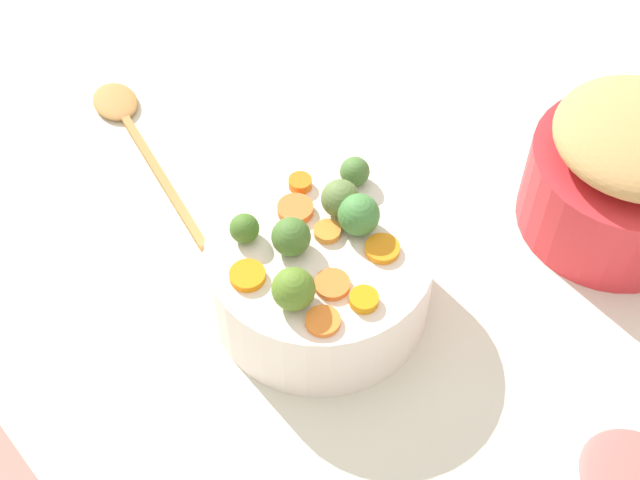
# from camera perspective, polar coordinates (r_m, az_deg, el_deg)

# --- Properties ---
(tabletop) EXTENTS (2.40, 2.40, 0.02)m
(tabletop) POSITION_cam_1_polar(r_m,az_deg,el_deg) (0.98, 2.21, -3.19)
(tabletop) COLOR silver
(tabletop) RESTS_ON ground
(serving_bowl_carrots) EXTENTS (0.23, 0.23, 0.10)m
(serving_bowl_carrots) POSITION_cam_1_polar(r_m,az_deg,el_deg) (0.92, 0.00, -2.26)
(serving_bowl_carrots) COLOR white
(serving_bowl_carrots) RESTS_ON tabletop
(metal_pot) EXTENTS (0.21, 0.21, 0.11)m
(metal_pot) POSITION_cam_1_polar(r_m,az_deg,el_deg) (1.04, 18.44, 3.12)
(metal_pot) COLOR red
(metal_pot) RESTS_ON tabletop
(stuffing_mound) EXTENTS (0.18, 0.18, 0.06)m
(stuffing_mound) POSITION_cam_1_polar(r_m,az_deg,el_deg) (0.98, 19.62, 6.19)
(stuffing_mound) COLOR tan
(stuffing_mound) RESTS_ON metal_pot
(carrot_slice_0) EXTENTS (0.04, 0.04, 0.01)m
(carrot_slice_0) POSITION_cam_1_polar(r_m,az_deg,el_deg) (0.85, 0.77, -2.83)
(carrot_slice_0) COLOR orange
(carrot_slice_0) RESTS_ON serving_bowl_carrots
(carrot_slice_1) EXTENTS (0.05, 0.05, 0.01)m
(carrot_slice_1) POSITION_cam_1_polar(r_m,az_deg,el_deg) (0.82, 0.19, -5.16)
(carrot_slice_1) COLOR orange
(carrot_slice_1) RESTS_ON serving_bowl_carrots
(carrot_slice_2) EXTENTS (0.03, 0.03, 0.01)m
(carrot_slice_2) POSITION_cam_1_polar(r_m,az_deg,el_deg) (0.92, -1.27, 3.64)
(carrot_slice_2) COLOR orange
(carrot_slice_2) RESTS_ON serving_bowl_carrots
(carrot_slice_3) EXTENTS (0.05, 0.05, 0.01)m
(carrot_slice_3) POSITION_cam_1_polar(r_m,az_deg,el_deg) (0.87, 3.87, -0.62)
(carrot_slice_3) COLOR orange
(carrot_slice_3) RESTS_ON serving_bowl_carrots
(carrot_slice_4) EXTENTS (0.05, 0.05, 0.01)m
(carrot_slice_4) POSITION_cam_1_polar(r_m,az_deg,el_deg) (0.85, -4.62, -2.26)
(carrot_slice_4) COLOR orange
(carrot_slice_4) RESTS_ON serving_bowl_carrots
(carrot_slice_5) EXTENTS (0.05, 0.05, 0.01)m
(carrot_slice_5) POSITION_cam_1_polar(r_m,az_deg,el_deg) (0.90, -1.57, 1.96)
(carrot_slice_5) COLOR orange
(carrot_slice_5) RESTS_ON serving_bowl_carrots
(carrot_slice_6) EXTENTS (0.04, 0.04, 0.01)m
(carrot_slice_6) POSITION_cam_1_polar(r_m,az_deg,el_deg) (0.84, 2.80, -3.79)
(carrot_slice_6) COLOR orange
(carrot_slice_6) RESTS_ON serving_bowl_carrots
(carrot_slice_7) EXTENTS (0.04, 0.04, 0.01)m
(carrot_slice_7) POSITION_cam_1_polar(r_m,az_deg,el_deg) (0.88, 0.46, 0.53)
(carrot_slice_7) COLOR orange
(carrot_slice_7) RESTS_ON serving_bowl_carrots
(brussels_sprout_0) EXTENTS (0.03, 0.03, 0.03)m
(brussels_sprout_0) POSITION_cam_1_polar(r_m,az_deg,el_deg) (0.92, 2.22, 4.36)
(brussels_sprout_0) COLOR #497334
(brussels_sprout_0) RESTS_ON serving_bowl_carrots
(brussels_sprout_1) EXTENTS (0.04, 0.04, 0.04)m
(brussels_sprout_1) POSITION_cam_1_polar(r_m,az_deg,el_deg) (0.87, 2.60, 1.39)
(brussels_sprout_1) COLOR #45833E
(brussels_sprout_1) RESTS_ON serving_bowl_carrots
(brussels_sprout_2) EXTENTS (0.04, 0.04, 0.04)m
(brussels_sprout_2) POSITION_cam_1_polar(r_m,az_deg,el_deg) (0.89, 1.43, 2.73)
(brussels_sprout_2) COLOR #5D793E
(brussels_sprout_2) RESTS_ON serving_bowl_carrots
(brussels_sprout_3) EXTENTS (0.04, 0.04, 0.04)m
(brussels_sprout_3) POSITION_cam_1_polar(r_m,az_deg,el_deg) (0.86, -1.85, 0.21)
(brussels_sprout_3) COLOR #456E2D
(brussels_sprout_3) RESTS_ON serving_bowl_carrots
(brussels_sprout_4) EXTENTS (0.03, 0.03, 0.03)m
(brussels_sprout_4) POSITION_cam_1_polar(r_m,az_deg,el_deg) (0.88, -4.81, 0.75)
(brussels_sprout_4) COLOR #426D25
(brussels_sprout_4) RESTS_ON serving_bowl_carrots
(brussels_sprout_5) EXTENTS (0.04, 0.04, 0.04)m
(brussels_sprout_5) POSITION_cam_1_polar(r_m,az_deg,el_deg) (0.82, -1.69, -3.12)
(brussels_sprout_5) COLOR #567C26
(brussels_sprout_5) RESTS_ON serving_bowl_carrots
(wooden_spoon) EXTENTS (0.30, 0.08, 0.01)m
(wooden_spoon) POSITION_cam_1_polar(r_m,az_deg,el_deg) (1.15, -12.06, 7.28)
(wooden_spoon) COLOR #B57E41
(wooden_spoon) RESTS_ON tabletop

